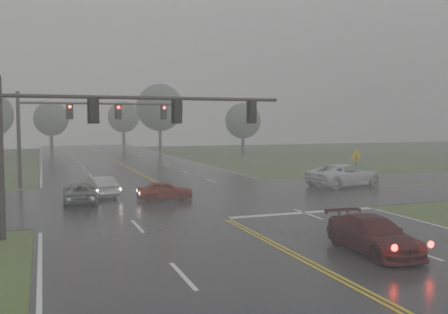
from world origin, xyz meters
name	(u,v)px	position (x,y,z in m)	size (l,w,h in m)	color
main_road	(193,202)	(0.00, 20.00, 0.00)	(18.00, 160.00, 0.02)	black
cross_street	(185,197)	(0.00, 22.00, 0.00)	(120.00, 14.00, 0.02)	black
stop_bar	(304,213)	(4.50, 14.40, 0.00)	(8.50, 0.50, 0.01)	silver
sedan_maroon	(373,253)	(2.93, 6.34, 0.00)	(1.87, 4.59, 1.33)	#3C0B0D
sedan_red	(165,200)	(-1.46, 21.29, 0.00)	(1.40, 3.48, 1.19)	maroon
sedan_silver	(100,197)	(-5.11, 24.23, 0.00)	(1.41, 4.04, 1.33)	#A7A9AF
car_grey	(80,203)	(-6.52, 22.11, 0.00)	(1.95, 4.23, 1.18)	#54565C
pickup_white	(345,186)	(12.95, 23.25, 0.00)	(2.82, 6.12, 1.70)	silver
signal_gantry_near	(98,125)	(-6.30, 13.33, 4.75)	(12.61, 0.30, 6.75)	black
signal_gantry_far	(72,120)	(-6.45, 30.65, 5.00)	(12.25, 0.36, 7.14)	black
sign_diamond_east	(356,160)	(14.67, 24.32, 1.88)	(1.15, 0.24, 2.79)	black
tree_ne_a	(160,108)	(8.91, 68.41, 7.15)	(7.39, 7.39, 10.86)	#342A22
tree_n_mid	(51,119)	(-7.16, 77.39, 5.38)	(5.58, 5.58, 8.19)	#342A22
tree_e_near	(243,121)	(19.18, 59.04, 5.06)	(5.24, 5.24, 7.70)	#342A22
tree_n_far	(123,117)	(6.28, 88.67, 5.84)	(6.05, 6.05, 8.89)	#342A22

